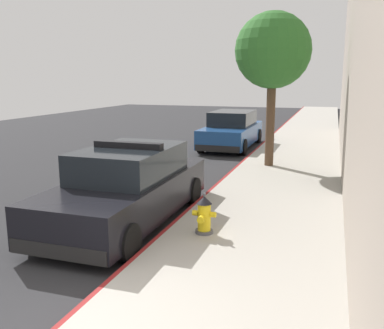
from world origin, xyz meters
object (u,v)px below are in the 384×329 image
police_cruiser (128,187)px  fire_hydrant (204,215)px  street_tree (273,51)px  parked_car_silver_ahead (232,130)px

police_cruiser → fire_hydrant: police_cruiser is taller
fire_hydrant → street_tree: (0.21, 6.59, 3.25)m
fire_hydrant → police_cruiser: bearing=163.2°
police_cruiser → parked_car_silver_ahead: (-0.19, 10.18, -0.00)m
police_cruiser → street_tree: 7.05m
police_cruiser → parked_car_silver_ahead: 10.18m
police_cruiser → parked_car_silver_ahead: size_ratio=1.00×
parked_car_silver_ahead → fire_hydrant: (2.00, -10.72, -0.23)m
police_cruiser → fire_hydrant: (1.80, -0.54, -0.23)m
police_cruiser → fire_hydrant: 1.90m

